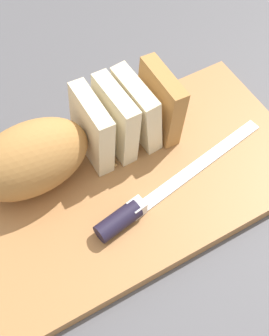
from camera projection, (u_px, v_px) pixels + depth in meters
ground_plane at (135, 187)px, 0.62m from camera, size 3.00×3.00×0.00m
cutting_board at (135, 184)px, 0.61m from camera, size 0.48×0.26×0.02m
bread_loaf at (67, 142)px, 0.58m from camera, size 0.29×0.10×0.10m
bread_knife at (138, 207)px, 0.57m from camera, size 0.29×0.08×0.03m
crumb_near_knife at (126, 141)px, 0.64m from camera, size 0.00×0.00×0.00m
crumb_near_loaf at (115, 165)px, 0.61m from camera, size 0.01×0.01×0.01m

